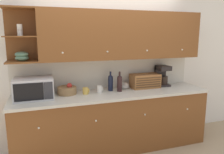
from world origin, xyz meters
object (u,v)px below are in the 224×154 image
object	(u,v)px
fruit_basket	(67,90)
mug	(86,91)
second_wine_bottle	(110,82)
coffee_maker	(162,75)
wine_bottle	(120,83)
microwave	(34,88)
bowl_stack_on_counter	(125,86)
bread_box	(145,81)
mug_blue_second	(100,89)

from	to	relation	value
fruit_basket	mug	size ratio (longest dim) A/B	2.82
mug	second_wine_bottle	size ratio (longest dim) A/B	0.32
fruit_basket	coffee_maker	distance (m)	1.65
wine_bottle	coffee_maker	size ratio (longest dim) A/B	0.89
microwave	mug	xyz separation A→B (m)	(0.73, -0.00, -0.10)
microwave	wine_bottle	world-z (taller)	wine_bottle
microwave	bowl_stack_on_counter	size ratio (longest dim) A/B	3.23
second_wine_bottle	bread_box	distance (m)	0.61
mug	second_wine_bottle	world-z (taller)	second_wine_bottle
second_wine_bottle	coffee_maker	bearing A→B (deg)	3.70
second_wine_bottle	microwave	bearing A→B (deg)	-176.30
mug_blue_second	bread_box	size ratio (longest dim) A/B	0.23
fruit_basket	second_wine_bottle	bearing A→B (deg)	-1.07
mug	mug_blue_second	distance (m)	0.22
mug_blue_second	bread_box	distance (m)	0.82
bread_box	wine_bottle	bearing A→B (deg)	-168.61
bowl_stack_on_counter	bread_box	bearing A→B (deg)	-10.34
mug	bread_box	world-z (taller)	bread_box
mug_blue_second	coffee_maker	xyz separation A→B (m)	(1.17, 0.13, 0.12)
mug_blue_second	bread_box	xyz separation A→B (m)	(0.81, 0.08, 0.06)
mug	coffee_maker	distance (m)	1.40
mug_blue_second	bread_box	world-z (taller)	bread_box
mug_blue_second	wine_bottle	xyz separation A→B (m)	(0.32, -0.02, 0.09)
mug_blue_second	wine_bottle	distance (m)	0.33
fruit_basket	second_wine_bottle	world-z (taller)	second_wine_bottle
second_wine_bottle	coffee_maker	xyz separation A→B (m)	(0.97, 0.06, 0.04)
fruit_basket	mug_blue_second	world-z (taller)	fruit_basket
mug_blue_second	wine_bottle	size ratio (longest dim) A/B	0.35
microwave	bowl_stack_on_counter	world-z (taller)	microwave
second_wine_bottle	coffee_maker	world-z (taller)	coffee_maker
mug	coffee_maker	size ratio (longest dim) A/B	0.28
second_wine_bottle	wine_bottle	distance (m)	0.15
bread_box	second_wine_bottle	bearing A→B (deg)	-178.93
fruit_basket	wine_bottle	xyz separation A→B (m)	(0.80, -0.10, 0.08)
fruit_basket	mug_blue_second	bearing A→B (deg)	-9.26
second_wine_bottle	bowl_stack_on_counter	distance (m)	0.30
fruit_basket	mug	xyz separation A→B (m)	(0.26, -0.09, -0.01)
microwave	coffee_maker	xyz separation A→B (m)	(2.11, 0.14, 0.03)
wine_bottle	fruit_basket	bearing A→B (deg)	172.82
mug_blue_second	second_wine_bottle	world-z (taller)	second_wine_bottle
wine_bottle	bowl_stack_on_counter	size ratio (longest dim) A/B	1.94
wine_bottle	coffee_maker	xyz separation A→B (m)	(0.85, 0.15, 0.04)
mug	wine_bottle	size ratio (longest dim) A/B	0.32
microwave	bread_box	xyz separation A→B (m)	(1.76, 0.09, -0.03)
microwave	coffee_maker	size ratio (longest dim) A/B	1.49
bowl_stack_on_counter	mug	bearing A→B (deg)	-167.86
coffee_maker	mug_blue_second	bearing A→B (deg)	-173.71
mug	mug_blue_second	xyz separation A→B (m)	(0.22, 0.01, 0.01)
fruit_basket	wine_bottle	world-z (taller)	wine_bottle
mug	wine_bottle	distance (m)	0.54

